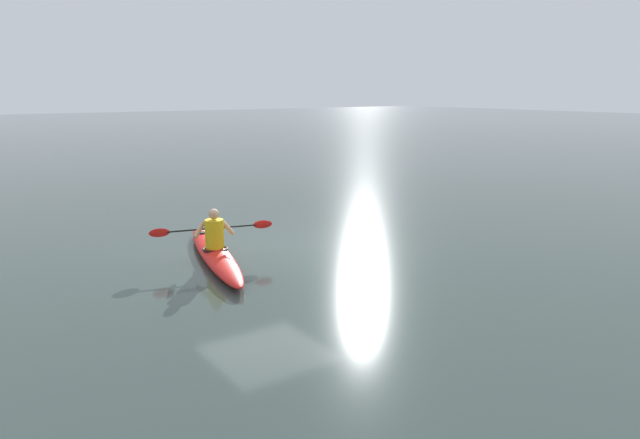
# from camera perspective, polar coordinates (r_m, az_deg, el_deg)

# --- Properties ---
(ground_plane) EXTENTS (160.00, 160.00, 0.00)m
(ground_plane) POSITION_cam_1_polar(r_m,az_deg,el_deg) (12.73, -5.36, -2.62)
(ground_plane) COLOR #384742
(kayak) EXTENTS (1.65, 4.44, 0.27)m
(kayak) POSITION_cam_1_polar(r_m,az_deg,el_deg) (11.80, -10.22, -3.30)
(kayak) COLOR red
(kayak) RESTS_ON ground
(kayaker) EXTENTS (2.39, 0.71, 0.78)m
(kayaker) POSITION_cam_1_polar(r_m,az_deg,el_deg) (11.66, -10.28, -1.14)
(kayaker) COLOR yellow
(kayaker) RESTS_ON kayak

